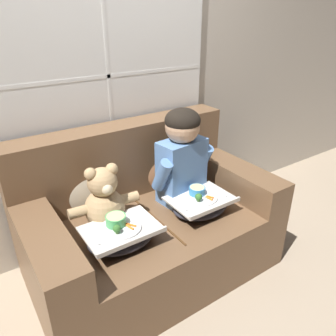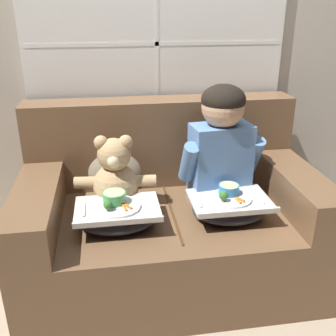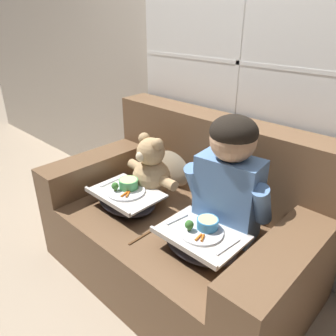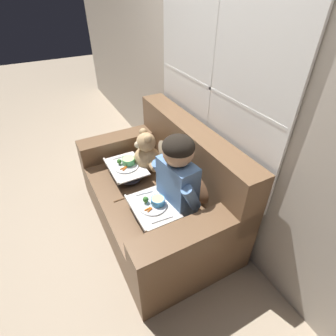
% 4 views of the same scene
% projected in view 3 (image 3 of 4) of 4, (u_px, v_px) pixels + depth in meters
% --- Properties ---
extents(ground_plane, '(14.00, 14.00, 0.00)m').
position_uv_depth(ground_plane, '(176.00, 273.00, 2.18)').
color(ground_plane, tan).
extents(wall_back_with_window, '(8.00, 0.08, 2.60)m').
position_uv_depth(wall_back_with_window, '(242.00, 60.00, 1.98)').
color(wall_back_with_window, '#BCB2A3').
rests_on(wall_back_with_window, ground_plane).
extents(couch, '(1.63, 0.98, 0.99)m').
position_uv_depth(couch, '(185.00, 225.00, 2.07)').
color(couch, brown).
rests_on(couch, ground_plane).
extents(throw_pillow_behind_child, '(0.37, 0.18, 0.38)m').
position_uv_depth(throw_pillow_behind_child, '(250.00, 189.00, 1.92)').
color(throw_pillow_behind_child, '#B2754C').
rests_on(throw_pillow_behind_child, couch).
extents(throw_pillow_behind_teddy, '(0.37, 0.18, 0.39)m').
position_uv_depth(throw_pillow_behind_teddy, '(176.00, 160.00, 2.28)').
color(throw_pillow_behind_teddy, '#C1B293').
rests_on(throw_pillow_behind_teddy, couch).
extents(child_figure, '(0.49, 0.25, 0.67)m').
position_uv_depth(child_figure, '(230.00, 173.00, 1.68)').
color(child_figure, '#5B84BC').
rests_on(child_figure, couch).
extents(teddy_bear, '(0.45, 0.32, 0.42)m').
position_uv_depth(teddy_bear, '(151.00, 171.00, 2.13)').
color(teddy_bear, tan).
rests_on(teddy_bear, couch).
extents(lap_tray_child, '(0.42, 0.32, 0.17)m').
position_uv_depth(lap_tray_child, '(201.00, 240.00, 1.67)').
color(lap_tray_child, '#2D2D38').
rests_on(lap_tray_child, child_figure).
extents(lap_tray_teddy, '(0.43, 0.31, 0.18)m').
position_uv_depth(lap_tray_teddy, '(126.00, 198.00, 2.04)').
color(lap_tray_teddy, '#2D2D38').
rests_on(lap_tray_teddy, teddy_bear).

